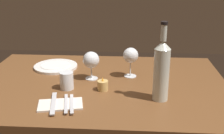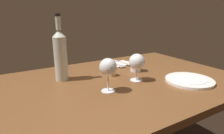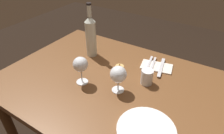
{
  "view_description": "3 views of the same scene",
  "coord_description": "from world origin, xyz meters",
  "px_view_note": "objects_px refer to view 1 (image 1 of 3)",
  "views": [
    {
      "loc": [
        -0.15,
        1.38,
        1.32
      ],
      "look_at": [
        -0.06,
        -0.01,
        0.82
      ],
      "focal_mm": 46.55,
      "sensor_mm": 36.0,
      "label": 1
    },
    {
      "loc": [
        -0.58,
        -0.84,
        1.11
      ],
      "look_at": [
        -0.1,
        -0.05,
        0.84
      ],
      "focal_mm": 31.5,
      "sensor_mm": 36.0,
      "label": 2
    },
    {
      "loc": [
        0.45,
        -0.73,
        1.43
      ],
      "look_at": [
        -0.04,
        0.04,
        0.81
      ],
      "focal_mm": 31.29,
      "sensor_mm": 36.0,
      "label": 3
    }
  ],
  "objects_px": {
    "wine_bottle": "(162,69)",
    "votive_candle": "(103,86)",
    "fork_outer": "(72,104)",
    "table_knife": "(54,103)",
    "folded_napkin": "(60,105)",
    "dinner_plate": "(56,66)",
    "wine_glass_right": "(131,56)",
    "wine_glass_left": "(91,60)",
    "water_tumbler": "(67,81)",
    "fork_inner": "(66,103)"
  },
  "relations": [
    {
      "from": "wine_bottle",
      "to": "table_knife",
      "type": "height_order",
      "value": "wine_bottle"
    },
    {
      "from": "fork_outer",
      "to": "table_knife",
      "type": "xyz_separation_m",
      "value": [
        0.08,
        0.0,
        0.0
      ]
    },
    {
      "from": "fork_outer",
      "to": "votive_candle",
      "type": "bearing_deg",
      "value": -124.14
    },
    {
      "from": "folded_napkin",
      "to": "fork_outer",
      "type": "distance_m",
      "value": 0.05
    },
    {
      "from": "dinner_plate",
      "to": "wine_bottle",
      "type": "bearing_deg",
      "value": 146.2
    },
    {
      "from": "wine_glass_right",
      "to": "wine_bottle",
      "type": "relative_size",
      "value": 0.46
    },
    {
      "from": "wine_bottle",
      "to": "dinner_plate",
      "type": "relative_size",
      "value": 1.4
    },
    {
      "from": "fork_inner",
      "to": "folded_napkin",
      "type": "bearing_deg",
      "value": 0.0
    },
    {
      "from": "folded_napkin",
      "to": "fork_outer",
      "type": "xyz_separation_m",
      "value": [
        -0.05,
        0.0,
        0.01
      ]
    },
    {
      "from": "water_tumbler",
      "to": "folded_napkin",
      "type": "bearing_deg",
      "value": 92.99
    },
    {
      "from": "table_knife",
      "to": "wine_glass_left",
      "type": "bearing_deg",
      "value": -111.38
    },
    {
      "from": "votive_candle",
      "to": "folded_napkin",
      "type": "height_order",
      "value": "votive_candle"
    },
    {
      "from": "water_tumbler",
      "to": "folded_napkin",
      "type": "xyz_separation_m",
      "value": [
        -0.01,
        0.18,
        -0.04
      ]
    },
    {
      "from": "wine_glass_right",
      "to": "table_knife",
      "type": "xyz_separation_m",
      "value": [
        0.33,
        0.36,
        -0.11
      ]
    },
    {
      "from": "table_knife",
      "to": "fork_inner",
      "type": "bearing_deg",
      "value": 180.0
    },
    {
      "from": "wine_glass_right",
      "to": "wine_bottle",
      "type": "bearing_deg",
      "value": 116.57
    },
    {
      "from": "wine_glass_right",
      "to": "wine_bottle",
      "type": "xyz_separation_m",
      "value": [
        -0.14,
        0.27,
        0.03
      ]
    },
    {
      "from": "fork_outer",
      "to": "table_knife",
      "type": "bearing_deg",
      "value": 0.0
    },
    {
      "from": "wine_glass_left",
      "to": "wine_glass_right",
      "type": "relative_size",
      "value": 0.93
    },
    {
      "from": "votive_candle",
      "to": "fork_inner",
      "type": "bearing_deg",
      "value": 50.56
    },
    {
      "from": "folded_napkin",
      "to": "fork_inner",
      "type": "bearing_deg",
      "value": 180.0
    },
    {
      "from": "dinner_plate",
      "to": "fork_outer",
      "type": "bearing_deg",
      "value": 111.85
    },
    {
      "from": "wine_bottle",
      "to": "votive_candle",
      "type": "bearing_deg",
      "value": -17.1
    },
    {
      "from": "dinner_plate",
      "to": "fork_inner",
      "type": "bearing_deg",
      "value": 109.22
    },
    {
      "from": "fork_inner",
      "to": "water_tumbler",
      "type": "bearing_deg",
      "value": -79.12
    },
    {
      "from": "water_tumbler",
      "to": "folded_napkin",
      "type": "height_order",
      "value": "water_tumbler"
    },
    {
      "from": "wine_glass_right",
      "to": "folded_napkin",
      "type": "relative_size",
      "value": 0.77
    },
    {
      "from": "wine_bottle",
      "to": "wine_glass_left",
      "type": "bearing_deg",
      "value": -33.3
    },
    {
      "from": "wine_glass_right",
      "to": "dinner_plate",
      "type": "bearing_deg",
      "value": -14.47
    },
    {
      "from": "wine_glass_right",
      "to": "dinner_plate",
      "type": "xyz_separation_m",
      "value": [
        0.44,
        -0.11,
        -0.11
      ]
    },
    {
      "from": "wine_glass_left",
      "to": "votive_candle",
      "type": "height_order",
      "value": "wine_glass_left"
    },
    {
      "from": "water_tumbler",
      "to": "dinner_plate",
      "type": "height_order",
      "value": "water_tumbler"
    },
    {
      "from": "dinner_plate",
      "to": "folded_napkin",
      "type": "relative_size",
      "value": 1.21
    },
    {
      "from": "wine_glass_left",
      "to": "table_knife",
      "type": "relative_size",
      "value": 0.71
    },
    {
      "from": "fork_outer",
      "to": "dinner_plate",
      "type": "bearing_deg",
      "value": -68.15
    },
    {
      "from": "wine_bottle",
      "to": "fork_inner",
      "type": "relative_size",
      "value": 1.98
    },
    {
      "from": "folded_napkin",
      "to": "dinner_plate",
      "type": "bearing_deg",
      "value": -73.51
    },
    {
      "from": "wine_bottle",
      "to": "votive_candle",
      "type": "xyz_separation_m",
      "value": [
        0.27,
        -0.08,
        -0.12
      ]
    },
    {
      "from": "folded_napkin",
      "to": "wine_bottle",
      "type": "bearing_deg",
      "value": -168.17
    },
    {
      "from": "wine_bottle",
      "to": "votive_candle",
      "type": "distance_m",
      "value": 0.3
    },
    {
      "from": "fork_inner",
      "to": "fork_outer",
      "type": "relative_size",
      "value": 1.0
    },
    {
      "from": "wine_glass_right",
      "to": "wine_bottle",
      "type": "distance_m",
      "value": 0.31
    },
    {
      "from": "wine_glass_left",
      "to": "fork_outer",
      "type": "distance_m",
      "value": 0.33
    },
    {
      "from": "fork_outer",
      "to": "fork_inner",
      "type": "bearing_deg",
      "value": 0.0
    },
    {
      "from": "water_tumbler",
      "to": "fork_outer",
      "type": "xyz_separation_m",
      "value": [
        -0.06,
        0.18,
        -0.03
      ]
    },
    {
      "from": "votive_candle",
      "to": "dinner_plate",
      "type": "height_order",
      "value": "votive_candle"
    },
    {
      "from": "folded_napkin",
      "to": "table_knife",
      "type": "xyz_separation_m",
      "value": [
        0.03,
        0.0,
        0.01
      ]
    },
    {
      "from": "wine_glass_right",
      "to": "folded_napkin",
      "type": "distance_m",
      "value": 0.48
    },
    {
      "from": "table_knife",
      "to": "dinner_plate",
      "type": "bearing_deg",
      "value": -76.88
    },
    {
      "from": "water_tumbler",
      "to": "table_knife",
      "type": "height_order",
      "value": "water_tumbler"
    }
  ]
}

